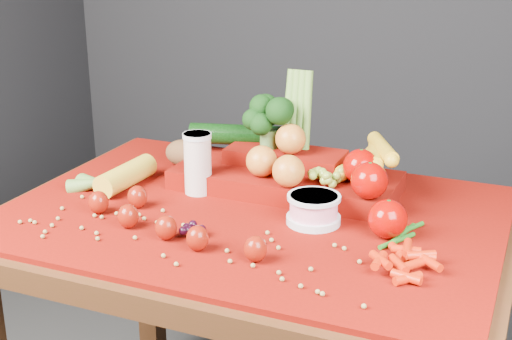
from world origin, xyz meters
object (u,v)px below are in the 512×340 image
at_px(table, 253,255).
at_px(milk_glass, 198,161).
at_px(produce_mound, 298,167).
at_px(yogurt_bowl, 314,208).

distance_m(table, milk_glass, 0.25).
distance_m(milk_glass, produce_mound, 0.23).
relative_size(table, yogurt_bowl, 9.67).
relative_size(milk_glass, yogurt_bowl, 1.26).
height_order(milk_glass, yogurt_bowl, milk_glass).
distance_m(table, yogurt_bowl, 0.20).
bearing_deg(yogurt_bowl, produce_mound, 119.66).
xyz_separation_m(yogurt_bowl, produce_mound, (-0.09, 0.16, 0.03)).
relative_size(table, milk_glass, 7.70).
bearing_deg(milk_glass, yogurt_bowl, -11.94).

